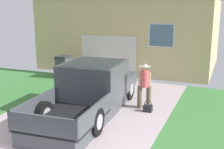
{
  "coord_description": "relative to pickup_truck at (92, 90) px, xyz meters",
  "views": [
    {
      "loc": [
        4.27,
        -4.16,
        3.56
      ],
      "look_at": [
        0.42,
        5.4,
        1.13
      ],
      "focal_mm": 47.55,
      "sensor_mm": 36.0,
      "label": 1
    }
  ],
  "objects": [
    {
      "name": "handbag",
      "position": [
        1.8,
        0.59,
        -0.61
      ],
      "size": [
        0.29,
        0.22,
        0.41
      ],
      "color": "#232328",
      "rests_on": "ground"
    },
    {
      "name": "house_with_garage",
      "position": [
        -1.23,
        8.34,
        1.85
      ],
      "size": [
        9.74,
        7.01,
        5.11
      ],
      "color": "#CFBA83",
      "rests_on": "ground"
    },
    {
      "name": "wheeled_trash_bin",
      "position": [
        -3.39,
        3.75,
        -0.14
      ],
      "size": [
        0.6,
        0.72,
        1.09
      ],
      "color": "#424247",
      "rests_on": "ground"
    },
    {
      "name": "person_with_hat",
      "position": [
        1.57,
        0.91,
        0.12
      ],
      "size": [
        0.45,
        0.41,
        1.61
      ],
      "rotation": [
        0.0,
        0.0,
        -2.64
      ],
      "color": "brown",
      "rests_on": "ground"
    },
    {
      "name": "pickup_truck",
      "position": [
        0.0,
        0.0,
        0.0
      ],
      "size": [
        2.3,
        5.66,
        1.66
      ],
      "rotation": [
        0.0,
        0.0,
        0.06
      ],
      "color": "#43474D",
      "rests_on": "ground"
    }
  ]
}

